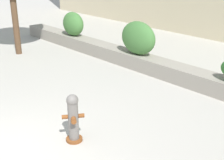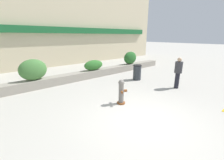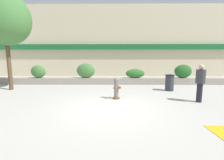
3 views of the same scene
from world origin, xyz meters
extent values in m
cube|color=gray|center=(0.00, 6.00, 0.25)|extent=(18.00, 0.70, 0.50)
ellipsoid|color=#427538|center=(-5.76, 6.00, 1.01)|extent=(1.15, 0.69, 1.01)
ellipsoid|color=#427538|center=(-1.97, 6.00, 1.08)|extent=(1.44, 0.70, 1.15)
cylinder|color=brown|center=(0.36, 1.50, 0.03)|extent=(0.49, 0.49, 0.06)
cylinder|color=slate|center=(0.36, 1.50, 0.48)|extent=(0.30, 0.30, 0.85)
sphere|color=slate|center=(0.36, 1.50, 0.95)|extent=(0.25, 0.25, 0.25)
cylinder|color=brown|center=(0.51, 1.40, 0.59)|extent=(0.18, 0.17, 0.11)
cylinder|color=brown|center=(0.26, 1.35, 0.59)|extent=(0.14, 0.15, 0.09)
cylinder|color=brown|center=(0.45, 1.64, 0.59)|extent=(0.14, 0.15, 0.09)
cylinder|color=brown|center=(-6.45, 3.71, 1.56)|extent=(0.24, 0.24, 3.12)
camera|label=1|loc=(5.14, -1.83, 3.69)|focal=50.00mm
camera|label=2|loc=(-3.81, -2.84, 2.84)|focal=24.00mm
camera|label=3|loc=(0.22, -5.80, 1.95)|focal=24.00mm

